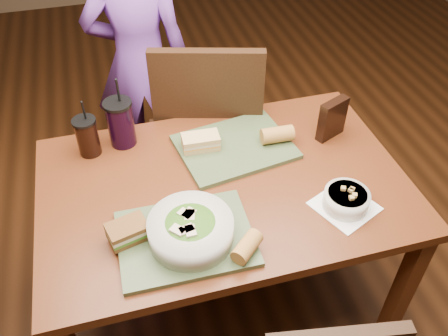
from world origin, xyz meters
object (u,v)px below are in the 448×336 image
at_px(dining_table, 224,200).
at_px(tray_near, 186,238).
at_px(diner, 140,62).
at_px(cup_cola, 87,136).
at_px(chip_bag, 332,119).
at_px(cup_berry, 121,123).
at_px(soup_bowl, 346,199).
at_px(baguette_near, 247,247).
at_px(sandwich_near, 128,231).
at_px(sandwich_far, 201,142).
at_px(salad_bowl, 191,229).
at_px(baguette_far, 277,135).
at_px(tray_far, 235,147).
at_px(chair_far, 203,131).

distance_m(dining_table, tray_near, 0.30).
bearing_deg(diner, cup_cola, 75.22).
bearing_deg(chip_bag, cup_berry, 143.90).
height_order(diner, soup_bowl, diner).
height_order(diner, baguette_near, diner).
xyz_separation_m(sandwich_near, sandwich_far, (0.32, 0.37, -0.00)).
bearing_deg(tray_near, salad_bowl, -33.23).
bearing_deg(tray_near, baguette_far, 40.11).
height_order(cup_cola, cup_berry, cup_berry).
distance_m(tray_far, baguette_near, 0.51).
height_order(tray_near, baguette_near, baguette_near).
xyz_separation_m(tray_far, sandwich_near, (-0.45, -0.35, 0.04)).
xyz_separation_m(tray_far, cup_cola, (-0.54, 0.13, 0.07)).
distance_m(soup_bowl, chip_bag, 0.39).
height_order(sandwich_near, sandwich_far, sandwich_near).
xyz_separation_m(dining_table, tray_near, (-0.19, -0.22, 0.10)).
bearing_deg(chair_far, cup_berry, -151.43).
height_order(diner, chip_bag, diner).
bearing_deg(baguette_far, cup_cola, 168.28).
bearing_deg(sandwich_near, baguette_far, 28.10).
xyz_separation_m(cup_cola, cup_berry, (0.13, 0.03, 0.02)).
bearing_deg(baguette_near, sandwich_far, 92.04).
distance_m(dining_table, tray_far, 0.22).
bearing_deg(chip_bag, dining_table, 173.52).
bearing_deg(dining_table, soup_bowl, -31.48).
height_order(baguette_near, baguette_far, baguette_far).
bearing_deg(baguette_far, cup_berry, 163.23).
distance_m(tray_far, baguette_far, 0.17).
bearing_deg(tray_far, dining_table, -118.02).
distance_m(baguette_far, cup_berry, 0.60).
bearing_deg(soup_bowl, tray_near, 179.79).
bearing_deg(soup_bowl, cup_berry, 141.31).
xyz_separation_m(salad_bowl, sandwich_far, (0.13, 0.42, -0.02)).
height_order(dining_table, sandwich_far, sandwich_far).
distance_m(diner, baguette_near, 1.34).
bearing_deg(tray_near, cup_cola, 116.71).
relative_size(tray_far, soup_bowl, 1.72).
height_order(tray_near, tray_far, same).
distance_m(sandwich_far, baguette_far, 0.29).
xyz_separation_m(dining_table, cup_cola, (-0.45, 0.30, 0.17)).
xyz_separation_m(chair_far, cup_cola, (-0.49, -0.22, 0.24)).
height_order(soup_bowl, cup_cola, cup_cola).
relative_size(soup_bowl, chip_bag, 1.49).
xyz_separation_m(salad_bowl, cup_cola, (-0.28, 0.53, 0.02)).
distance_m(sandwich_near, cup_berry, 0.50).
height_order(sandwich_far, chip_bag, chip_bag).
height_order(sandwich_far, cup_berry, cup_berry).
distance_m(dining_table, cup_cola, 0.56).
distance_m(tray_near, salad_bowl, 0.06).
bearing_deg(tray_far, cup_berry, 159.41).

